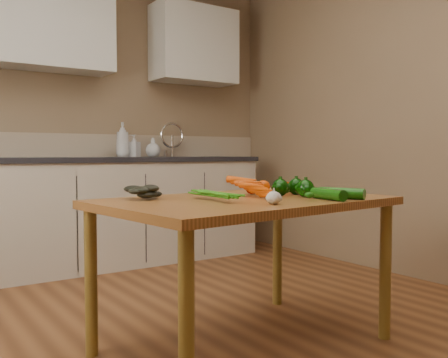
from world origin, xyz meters
name	(u,v)px	position (x,y,z in m)	size (l,w,h in m)	color
room	(211,85)	(0.00, 0.17, 1.25)	(4.04, 5.04, 2.64)	brown
counter_run	(100,211)	(0.21, 2.19, 0.46)	(2.84, 0.64, 1.14)	beige
upper_cabinets	(126,36)	(0.51, 2.32, 1.95)	(2.15, 0.35, 0.70)	silver
table	(245,215)	(0.16, 0.12, 0.64)	(1.42, 0.99, 0.72)	#A0622E
soap_bottle_a	(123,140)	(0.45, 2.27, 1.05)	(0.11, 0.12, 0.30)	silver
soap_bottle_b	(134,146)	(0.56, 2.29, 1.00)	(0.09, 0.09, 0.20)	silver
soap_bottle_c	(153,147)	(0.73, 2.27, 0.98)	(0.13, 0.13, 0.17)	silver
carrot_bunch	(242,191)	(0.14, 0.13, 0.75)	(0.25, 0.19, 0.07)	#DB4C05
leafy_greens	(143,189)	(-0.26, 0.36, 0.77)	(0.19, 0.17, 0.10)	black
garlic_bulb	(274,198)	(0.09, -0.17, 0.75)	(0.07, 0.07, 0.06)	beige
pepper_a	(280,187)	(0.39, 0.14, 0.76)	(0.08, 0.08, 0.08)	black
pepper_b	(296,187)	(0.50, 0.14, 0.76)	(0.08, 0.08, 0.08)	black
pepper_c	(306,188)	(0.44, 0.01, 0.76)	(0.09, 0.09, 0.09)	black
tomato_a	(252,188)	(0.33, 0.29, 0.75)	(0.07, 0.07, 0.06)	#8F0B02
tomato_b	(263,187)	(0.43, 0.32, 0.75)	(0.08, 0.08, 0.07)	#CF3E05
tomato_c	(287,187)	(0.57, 0.29, 0.75)	(0.06, 0.06, 0.06)	#CF3E05
zucchini_a	(341,193)	(0.51, -0.15, 0.75)	(0.05, 0.05, 0.22)	#0C4207
zucchini_b	(328,194)	(0.42, -0.16, 0.75)	(0.05, 0.05, 0.21)	#0C4207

